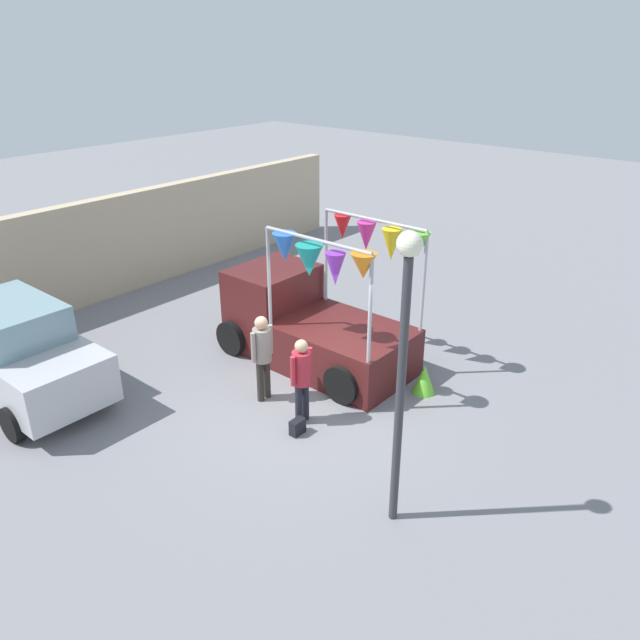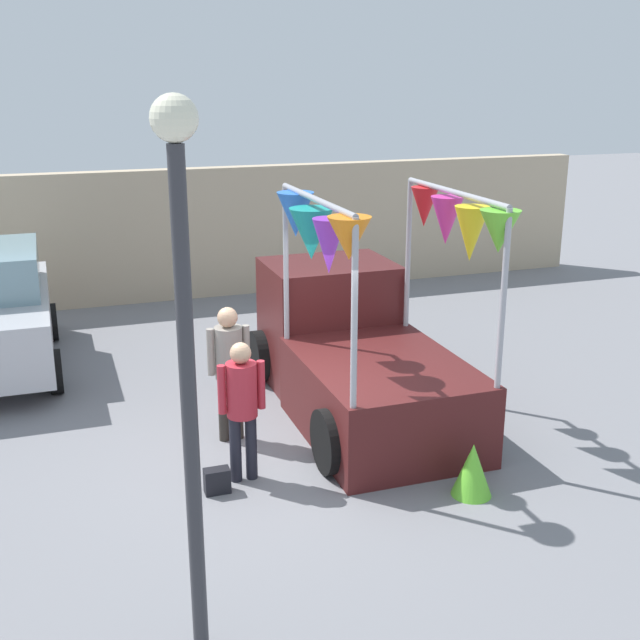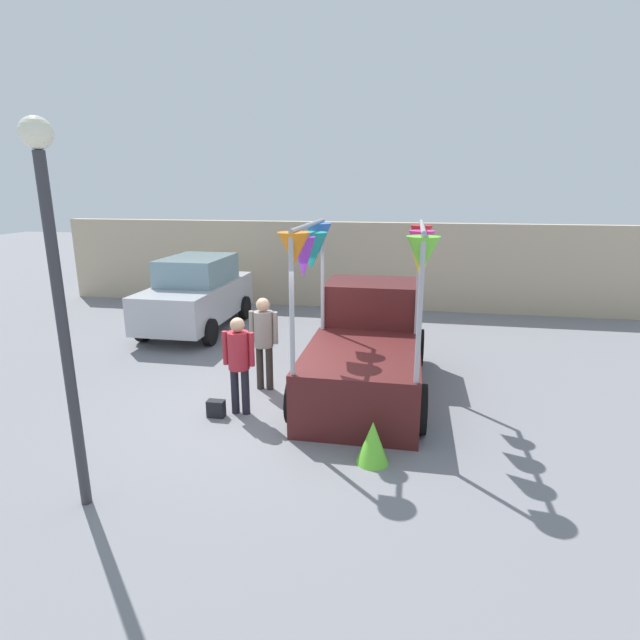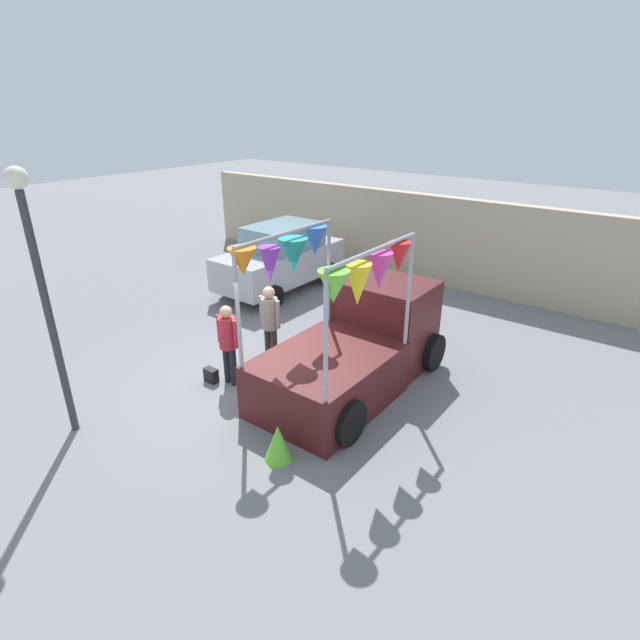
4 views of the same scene
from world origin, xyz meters
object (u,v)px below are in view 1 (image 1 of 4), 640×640
at_px(person_customer, 302,373).
at_px(handbag, 297,427).
at_px(person_vendor, 262,350).
at_px(folded_kite_bundle_lime, 424,379).
at_px(parked_car, 18,351).
at_px(vendor_truck, 307,319).
at_px(street_lamp, 403,347).

bearing_deg(person_customer, handbag, -150.26).
relative_size(person_vendor, handbag, 6.13).
xyz_separation_m(person_customer, folded_kite_bundle_lime, (2.25, -1.14, -0.68)).
bearing_deg(person_customer, folded_kite_bundle_lime, -26.95).
xyz_separation_m(parked_car, person_vendor, (2.87, -3.60, 0.10)).
height_order(vendor_truck, folded_kite_bundle_lime, vendor_truck).
xyz_separation_m(handbag, street_lamp, (-0.64, -2.44, 2.62)).
xyz_separation_m(vendor_truck, street_lamp, (-2.91, -4.19, 1.86)).
bearing_deg(parked_car, handbag, -63.52).
distance_m(vendor_truck, person_vendor, 1.88).
height_order(person_vendor, handbag, person_vendor).
bearing_deg(street_lamp, parked_car, 103.68).
bearing_deg(folded_kite_bundle_lime, parked_car, 130.86).
relative_size(person_customer, person_vendor, 0.95).
bearing_deg(handbag, street_lamp, -104.82).
bearing_deg(vendor_truck, folded_kite_bundle_lime, -82.85).
height_order(vendor_truck, street_lamp, street_lamp).
relative_size(vendor_truck, parked_car, 1.02).
height_order(handbag, street_lamp, street_lamp).
distance_m(vendor_truck, street_lamp, 5.43).
relative_size(person_vendor, folded_kite_bundle_lime, 2.86).
xyz_separation_m(vendor_truck, person_vendor, (-1.81, -0.49, 0.14)).
height_order(vendor_truck, person_vendor, vendor_truck).
height_order(parked_car, person_customer, parked_car).
xyz_separation_m(vendor_truck, handbag, (-2.26, -1.76, -0.76)).
xyz_separation_m(vendor_truck, parked_car, (-4.68, 3.11, 0.05)).
distance_m(person_customer, handbag, 0.93).
distance_m(person_customer, street_lamp, 3.33).
bearing_deg(folded_kite_bundle_lime, person_customer, 153.05).
xyz_separation_m(parked_car, street_lamp, (1.78, -7.30, 1.81)).
xyz_separation_m(vendor_truck, person_customer, (-1.91, -1.56, 0.08)).
relative_size(vendor_truck, street_lamp, 0.96).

